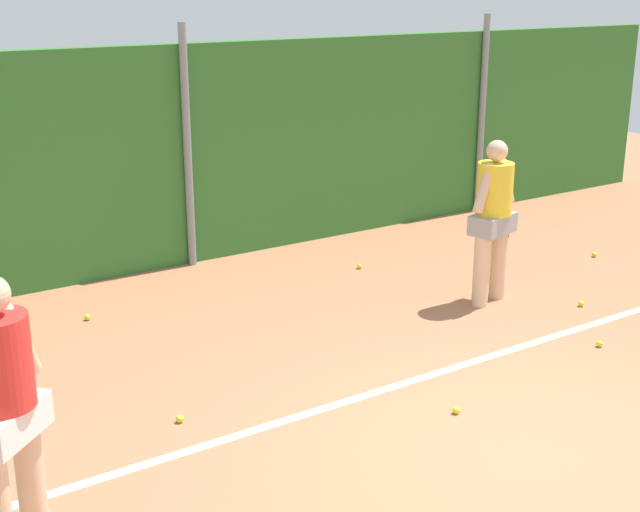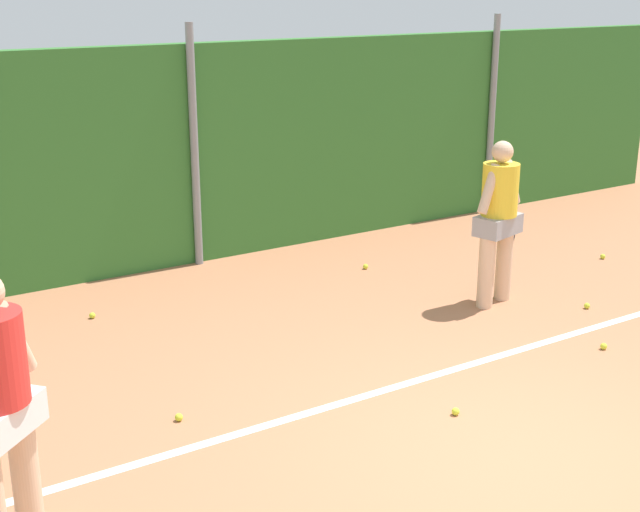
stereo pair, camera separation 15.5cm
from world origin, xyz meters
name	(u,v)px [view 1 (the left image)]	position (x,y,z in m)	size (l,w,h in m)	color
ground_plane	(380,374)	(0.00, 1.71, 0.00)	(26.38, 26.38, 0.00)	#B2704C
hedge_fence_backdrop	(182,156)	(0.00, 5.83, 1.38)	(17.15, 0.25, 2.75)	#33702D
fence_post_center	(187,148)	(0.00, 5.65, 1.51)	(0.10, 0.10, 3.01)	gray
fence_post_right	(482,115)	(4.95, 5.65, 1.51)	(0.10, 0.10, 3.01)	gray
court_baseline_paint	(398,385)	(0.00, 1.44, 0.00)	(12.53, 0.10, 0.01)	white
player_foreground_near	(3,405)	(-3.51, 0.89, 1.04)	(0.63, 0.65, 1.86)	beige
player_midcourt	(493,213)	(2.20, 2.57, 1.03)	(0.81, 0.44, 1.84)	beige
tennis_ball_0	(600,344)	(2.20, 1.01, 0.03)	(0.07, 0.07, 0.07)	#CCDB33
tennis_ball_1	(456,410)	(0.07, 0.75, 0.03)	(0.07, 0.07, 0.07)	#CCDB33
tennis_ball_2	(472,220)	(4.40, 5.17, 0.03)	(0.07, 0.07, 0.07)	#CCDB33
tennis_ball_4	(581,304)	(2.94, 1.87, 0.03)	(0.07, 0.07, 0.07)	#CCDB33
tennis_ball_6	(594,255)	(4.54, 3.00, 0.03)	(0.07, 0.07, 0.07)	#CCDB33
tennis_ball_7	(87,317)	(-1.79, 4.52, 0.03)	(0.07, 0.07, 0.07)	#CCDB33
tennis_ball_8	(359,266)	(1.67, 4.32, 0.03)	(0.07, 0.07, 0.07)	#CCDB33
tennis_ball_9	(180,419)	(-1.93, 1.90, 0.03)	(0.07, 0.07, 0.07)	#CCDB33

